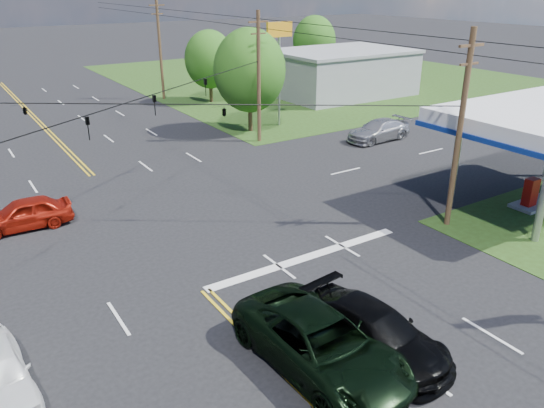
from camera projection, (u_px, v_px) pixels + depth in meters
ground at (136, 220)px, 27.16m from camera, size 280.00×280.00×0.00m
grass_ne at (310, 75)px, 69.48m from camera, size 46.00×48.00×0.03m
stop_bar at (307, 258)px, 23.48m from camera, size 10.00×0.50×0.02m
retail_ne at (340, 74)px, 56.83m from camera, size 14.00×10.00×4.40m
pole_se at (460, 129)px, 24.81m from camera, size 1.60×0.28×9.50m
pole_ne at (259, 76)px, 38.74m from camera, size 1.60×0.28×9.50m
pole_right_far at (160, 48)px, 53.35m from camera, size 1.60×0.28×10.00m
span_wire_signals at (123, 104)px, 24.84m from camera, size 26.00×18.00×1.13m
power_lines at (132, 51)px, 22.29m from camera, size 26.04×100.00×0.64m
tree_right_a at (250, 70)px, 41.59m from camera, size 5.70×5.70×8.18m
tree_right_b at (210, 59)px, 52.38m from camera, size 4.94×4.94×7.09m
tree_far_r at (314, 41)px, 65.67m from camera, size 5.32×5.32×7.63m
pickup_dkgreen at (321, 343)px, 16.47m from camera, size 3.28×6.60×1.80m
suv_black at (375, 332)px, 17.20m from camera, size 2.85×5.69×1.59m
sedan_red at (24, 214)px, 26.01m from camera, size 4.58×2.01×1.54m
sedan_far at (379, 130)px, 40.60m from camera, size 5.49×2.39×1.57m
polesign_ne at (279, 45)px, 42.66m from camera, size 2.31×0.27×8.40m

